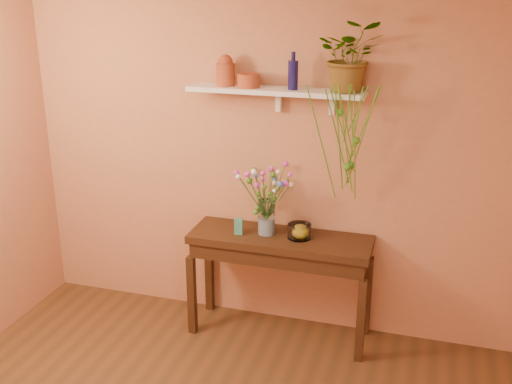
{
  "coord_description": "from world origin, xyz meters",
  "views": [
    {
      "loc": [
        1.18,
        -2.38,
        2.7
      ],
      "look_at": [
        0.0,
        1.55,
        1.25
      ],
      "focal_mm": 43.05,
      "sensor_mm": 36.0,
      "label": 1
    }
  ],
  "objects_px": {
    "glass_bowl": "(299,232)",
    "sideboard": "(280,251)",
    "spider_plant": "(351,56)",
    "glass_vase": "(266,220)",
    "blue_bottle": "(293,74)",
    "terracotta_jug": "(226,71)",
    "bouquet": "(266,185)"
  },
  "relations": [
    {
      "from": "blue_bottle",
      "to": "spider_plant",
      "type": "height_order",
      "value": "spider_plant"
    },
    {
      "from": "blue_bottle",
      "to": "glass_bowl",
      "type": "height_order",
      "value": "blue_bottle"
    },
    {
      "from": "sideboard",
      "to": "blue_bottle",
      "type": "height_order",
      "value": "blue_bottle"
    },
    {
      "from": "sideboard",
      "to": "glass_vase",
      "type": "height_order",
      "value": "glass_vase"
    },
    {
      "from": "sideboard",
      "to": "blue_bottle",
      "type": "xyz_separation_m",
      "value": [
        0.05,
        0.1,
        1.33
      ]
    },
    {
      "from": "bouquet",
      "to": "glass_bowl",
      "type": "xyz_separation_m",
      "value": [
        0.27,
        -0.01,
        -0.34
      ]
    },
    {
      "from": "spider_plant",
      "to": "glass_vase",
      "type": "height_order",
      "value": "spider_plant"
    },
    {
      "from": "terracotta_jug",
      "to": "glass_bowl",
      "type": "distance_m",
      "value": 1.31
    },
    {
      "from": "sideboard",
      "to": "glass_vase",
      "type": "xyz_separation_m",
      "value": [
        -0.11,
        0.01,
        0.24
      ]
    },
    {
      "from": "spider_plant",
      "to": "blue_bottle",
      "type": "bearing_deg",
      "value": -173.84
    },
    {
      "from": "bouquet",
      "to": "glass_bowl",
      "type": "relative_size",
      "value": 2.49
    },
    {
      "from": "sideboard",
      "to": "bouquet",
      "type": "bearing_deg",
      "value": 170.32
    },
    {
      "from": "terracotta_jug",
      "to": "bouquet",
      "type": "height_order",
      "value": "terracotta_jug"
    },
    {
      "from": "spider_plant",
      "to": "glass_bowl",
      "type": "relative_size",
      "value": 2.71
    },
    {
      "from": "terracotta_jug",
      "to": "blue_bottle",
      "type": "bearing_deg",
      "value": -1.67
    },
    {
      "from": "blue_bottle",
      "to": "glass_vase",
      "type": "xyz_separation_m",
      "value": [
        -0.16,
        -0.09,
        -1.09
      ]
    },
    {
      "from": "sideboard",
      "to": "glass_bowl",
      "type": "xyz_separation_m",
      "value": [
        0.14,
        0.01,
        0.17
      ]
    },
    {
      "from": "bouquet",
      "to": "sideboard",
      "type": "bearing_deg",
      "value": -9.68
    },
    {
      "from": "glass_bowl",
      "to": "sideboard",
      "type": "bearing_deg",
      "value": -175.8
    },
    {
      "from": "glass_vase",
      "to": "glass_bowl",
      "type": "relative_size",
      "value": 1.5
    },
    {
      "from": "blue_bottle",
      "to": "glass_vase",
      "type": "distance_m",
      "value": 1.11
    },
    {
      "from": "spider_plant",
      "to": "bouquet",
      "type": "bearing_deg",
      "value": -168.32
    },
    {
      "from": "glass_vase",
      "to": "glass_bowl",
      "type": "height_order",
      "value": "glass_vase"
    },
    {
      "from": "spider_plant",
      "to": "glass_vase",
      "type": "relative_size",
      "value": 1.81
    },
    {
      "from": "terracotta_jug",
      "to": "blue_bottle",
      "type": "height_order",
      "value": "blue_bottle"
    },
    {
      "from": "blue_bottle",
      "to": "glass_vase",
      "type": "height_order",
      "value": "blue_bottle"
    },
    {
      "from": "blue_bottle",
      "to": "spider_plant",
      "type": "relative_size",
      "value": 0.54
    },
    {
      "from": "sideboard",
      "to": "glass_vase",
      "type": "bearing_deg",
      "value": 174.51
    },
    {
      "from": "terracotta_jug",
      "to": "bouquet",
      "type": "distance_m",
      "value": 0.88
    },
    {
      "from": "spider_plant",
      "to": "terracotta_jug",
      "type": "bearing_deg",
      "value": -178.25
    },
    {
      "from": "glass_vase",
      "to": "blue_bottle",
      "type": "bearing_deg",
      "value": 27.54
    },
    {
      "from": "bouquet",
      "to": "glass_bowl",
      "type": "distance_m",
      "value": 0.44
    }
  ]
}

